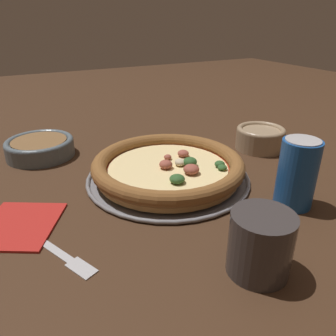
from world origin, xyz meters
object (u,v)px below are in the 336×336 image
object	(u,v)px
fork	(57,251)
beverage_can	(297,174)
bowl_far	(40,147)
drinking_cup	(260,244)
pizza_tray	(168,177)
pizza	(168,167)
bowl_near	(260,137)
napkin	(19,224)

from	to	relation	value
fork	beverage_can	bearing A→B (deg)	56.76
bowl_far	drinking_cup	distance (m)	0.58
pizza_tray	drinking_cup	size ratio (longest dim) A/B	3.85
drinking_cup	beverage_can	bearing A→B (deg)	-59.30
pizza_tray	bowl_far	distance (m)	0.33
pizza	pizza_tray	bearing A→B (deg)	44.60
pizza_tray	fork	world-z (taller)	pizza_tray
beverage_can	drinking_cup	bearing A→B (deg)	120.70
pizza	drinking_cup	bearing A→B (deg)	176.60
bowl_near	drinking_cup	bearing A→B (deg)	138.13
pizza	bowl_near	distance (m)	0.29
pizza	bowl_far	xyz separation A→B (m)	(0.25, 0.22, -0.00)
drinking_cup	fork	bearing A→B (deg)	55.33
pizza_tray	fork	distance (m)	0.28
fork	beverage_can	world-z (taller)	beverage_can
fork	bowl_near	bearing A→B (deg)	83.50
pizza	drinking_cup	world-z (taller)	drinking_cup
napkin	fork	world-z (taller)	napkin
pizza_tray	pizza	xyz separation A→B (m)	(-0.00, -0.00, 0.02)
pizza	napkin	distance (m)	0.29
bowl_far	drinking_cup	size ratio (longest dim) A/B	1.81
bowl_far	beverage_can	size ratio (longest dim) A/B	1.27
beverage_can	napkin	bearing A→B (deg)	70.86
napkin	fork	bearing A→B (deg)	-155.88
drinking_cup	beverage_can	size ratio (longest dim) A/B	0.70
drinking_cup	napkin	xyz separation A→B (m)	(0.25, 0.27, -0.04)
drinking_cup	bowl_near	bearing A→B (deg)	-41.87
bowl_far	beverage_can	xyz separation A→B (m)	(-0.44, -0.37, 0.04)
pizza	napkin	size ratio (longest dim) A/B	1.81
drinking_cup	beverage_can	world-z (taller)	beverage_can
pizza_tray	bowl_near	xyz separation A→B (m)	(0.04, -0.28, 0.03)
pizza	beverage_can	distance (m)	0.25
bowl_near	fork	world-z (taller)	bowl_near
bowl_far	fork	size ratio (longest dim) A/B	0.93
fork	beverage_can	size ratio (longest dim) A/B	1.36
napkin	bowl_near	bearing A→B (deg)	-81.90
bowl_far	drinking_cup	world-z (taller)	drinking_cup
drinking_cup	bowl_far	bearing A→B (deg)	20.21
drinking_cup	fork	world-z (taller)	drinking_cup
pizza	fork	size ratio (longest dim) A/B	1.83
drinking_cup	pizza	bearing A→B (deg)	-3.40
pizza	bowl_far	size ratio (longest dim) A/B	1.97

